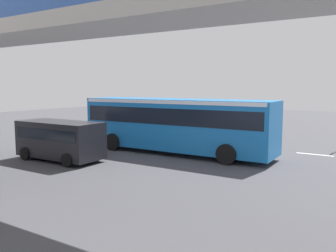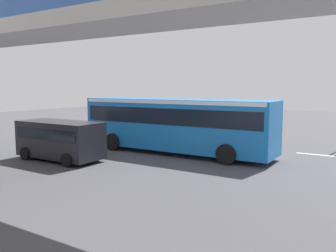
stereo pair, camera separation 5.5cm
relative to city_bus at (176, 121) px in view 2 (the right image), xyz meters
name	(u,v)px [view 2 (the right image)]	position (x,y,z in m)	size (l,w,h in m)	color
ground	(202,151)	(-1.01, -1.39, -1.88)	(80.00, 80.00, 0.00)	#424247
city_bus	(176,121)	(0.00, 0.00, 0.00)	(11.54, 2.85, 3.15)	#196BB7
parked_van	(60,138)	(4.19, 4.88, -0.70)	(4.80, 2.17, 2.05)	black
pedestrian	(174,132)	(1.39, -2.15, -1.00)	(0.38, 0.38, 1.79)	#2D2D38
lane_dash_leftmost	(315,154)	(-7.01, -3.82, -1.88)	(2.00, 0.20, 0.01)	silver
lane_dash_left	(247,148)	(-3.01, -3.82, -1.88)	(2.00, 0.20, 0.01)	silver
lane_dash_centre	(191,143)	(0.99, -3.82, -1.88)	(2.00, 0.20, 0.01)	silver
lane_dash_right	(145,138)	(4.99, -3.82, -1.88)	(2.00, 0.20, 0.01)	silver
pedestrian_overpass	(70,42)	(-1.01, 8.72, 3.50)	(25.90, 2.60, 7.25)	#B2ADA5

